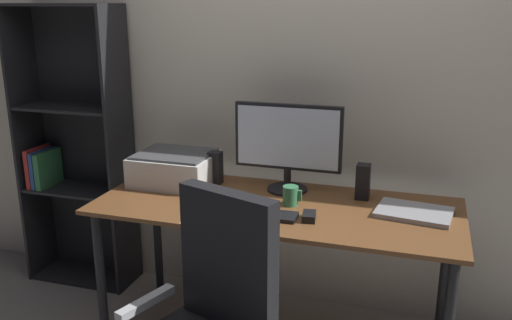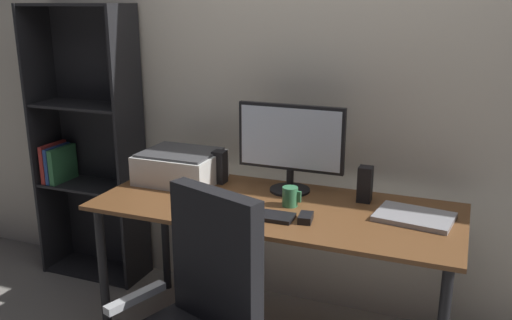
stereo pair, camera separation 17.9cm
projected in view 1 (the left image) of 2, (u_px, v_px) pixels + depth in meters
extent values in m
cube|color=beige|center=(304.00, 70.00, 2.87)|extent=(6.40, 0.10, 2.60)
cube|color=brown|center=(276.00, 206.00, 2.55)|extent=(1.68, 0.70, 0.02)
cylinder|color=black|center=(101.00, 282.00, 2.61)|extent=(0.04, 0.04, 0.72)
cylinder|color=black|center=(157.00, 235.00, 3.14)|extent=(0.04, 0.04, 0.72)
cylinder|color=black|center=(444.00, 274.00, 2.69)|extent=(0.04, 0.04, 0.72)
cylinder|color=black|center=(286.00, 189.00, 2.74)|extent=(0.20, 0.20, 0.01)
cylinder|color=black|center=(287.00, 178.00, 2.72)|extent=(0.04, 0.04, 0.10)
cube|color=black|center=(287.00, 137.00, 2.66)|extent=(0.53, 0.03, 0.32)
cube|color=silver|center=(286.00, 138.00, 2.65)|extent=(0.50, 0.01, 0.29)
cube|color=black|center=(264.00, 215.00, 2.40)|extent=(0.29, 0.12, 0.02)
cube|color=black|center=(309.00, 216.00, 2.36)|extent=(0.07, 0.10, 0.03)
cylinder|color=#387F51|center=(290.00, 196.00, 2.53)|extent=(0.07, 0.07, 0.09)
cube|color=#387F51|center=(300.00, 196.00, 2.51)|extent=(0.02, 0.01, 0.05)
cube|color=#99999E|center=(414.00, 212.00, 2.42)|extent=(0.35, 0.27, 0.02)
cube|color=black|center=(215.00, 168.00, 2.81)|extent=(0.06, 0.07, 0.17)
cube|color=black|center=(363.00, 182.00, 2.60)|extent=(0.06, 0.07, 0.17)
cube|color=silver|center=(175.00, 169.00, 2.83)|extent=(0.40, 0.34, 0.15)
cube|color=#424244|center=(175.00, 154.00, 2.81)|extent=(0.37, 0.31, 0.01)
cube|color=white|center=(215.00, 214.00, 2.43)|extent=(0.22, 0.30, 0.00)
cube|color=black|center=(228.00, 259.00, 1.98)|extent=(0.40, 0.20, 0.52)
cube|color=#B7BABC|center=(146.00, 302.00, 2.02)|extent=(0.12, 0.26, 0.03)
cube|color=black|center=(30.00, 146.00, 3.27)|extent=(0.02, 0.28, 1.64)
cube|color=black|center=(121.00, 154.00, 3.09)|extent=(0.02, 0.28, 1.64)
cube|color=black|center=(88.00, 144.00, 3.31)|extent=(0.63, 0.01, 1.64)
cube|color=black|center=(87.00, 275.00, 3.41)|extent=(0.60, 0.26, 0.02)
cube|color=black|center=(78.00, 189.00, 3.25)|extent=(0.60, 0.26, 0.02)
cube|color=black|center=(70.00, 108.00, 3.11)|extent=(0.60, 0.26, 0.02)
cube|color=black|center=(61.00, 5.00, 2.96)|extent=(0.60, 0.26, 0.02)
cube|color=#B22D28|center=(39.00, 166.00, 3.28)|extent=(0.03, 0.22, 0.23)
cube|color=#28478C|center=(43.00, 168.00, 3.27)|extent=(0.02, 0.22, 0.22)
cube|color=#337242|center=(48.00, 169.00, 3.26)|extent=(0.03, 0.22, 0.22)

